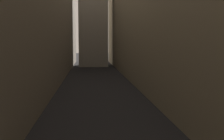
% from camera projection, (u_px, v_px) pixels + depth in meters
% --- Properties ---
extents(ground_plane, '(264.00, 264.00, 0.00)m').
position_uv_depth(ground_plane, '(97.00, 87.00, 40.73)').
color(ground_plane, black).
extents(building_block_left, '(13.59, 108.00, 24.50)m').
position_uv_depth(building_block_left, '(11.00, 2.00, 40.53)').
color(building_block_left, '#756B5B').
rests_on(building_block_left, ground).
extents(building_block_right, '(11.02, 108.00, 23.83)m').
position_uv_depth(building_block_right, '(170.00, 6.00, 42.45)').
color(building_block_right, gray).
rests_on(building_block_right, ground).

